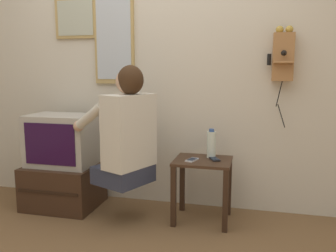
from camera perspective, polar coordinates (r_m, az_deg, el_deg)
The scene contains 11 objects.
wall_back at distance 3.22m, azimuth -2.36°, elevation 10.02°, with size 6.80×0.05×2.55m.
side_table at distance 2.89m, azimuth 5.56°, elevation -7.80°, with size 0.45×0.39×0.51m.
person at distance 2.78m, azimuth -6.68°, elevation -0.82°, with size 0.65×0.59×0.93m.
tv_stand at distance 3.37m, azimuth -16.36°, elevation -9.10°, with size 0.62×0.52×0.38m.
television at distance 3.26m, azimuth -16.68°, elevation -2.17°, with size 0.56×0.38×0.45m.
wall_phone_antique at distance 3.02m, azimuth 17.96°, elevation 10.68°, with size 0.20×0.18×0.80m.
framed_picture at distance 3.49m, azimuth -14.59°, elevation 16.42°, with size 0.41×0.03×0.36m.
wall_mirror at distance 3.31m, azimuth -8.63°, elevation 13.66°, with size 0.37×0.03×0.80m.
cell_phone_held at distance 2.82m, azimuth 3.87°, elevation -5.43°, with size 0.10×0.14×0.01m.
cell_phone_spare at distance 2.87m, azimuth 7.45°, elevation -5.27°, with size 0.11×0.14×0.01m.
water_bottle at distance 2.91m, azimuth 6.97°, elevation -2.91°, with size 0.07×0.07×0.24m.
Camera 1 is at (0.91, -1.93, 1.22)m, focal length 38.00 mm.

